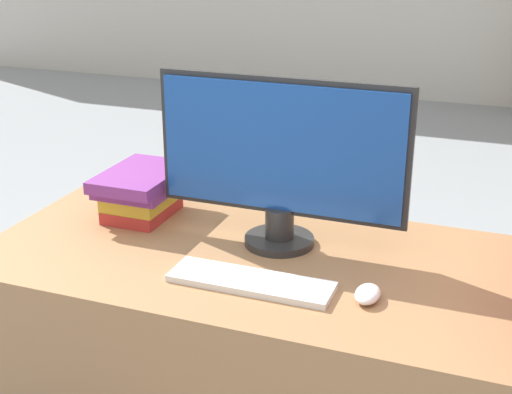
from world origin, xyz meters
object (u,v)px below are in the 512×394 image
at_px(keyboard, 251,282).
at_px(book_stack, 141,191).
at_px(mouse, 368,294).
at_px(monitor, 281,158).

relative_size(keyboard, book_stack, 1.38).
bearing_deg(book_stack, mouse, -20.03).
relative_size(monitor, keyboard, 1.68).
bearing_deg(mouse, book_stack, 159.97).
distance_m(mouse, book_stack, 0.76).
height_order(monitor, keyboard, monitor).
bearing_deg(monitor, keyboard, -87.15).
relative_size(keyboard, mouse, 4.31).
distance_m(monitor, book_stack, 0.46).
bearing_deg(mouse, keyboard, -174.70).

